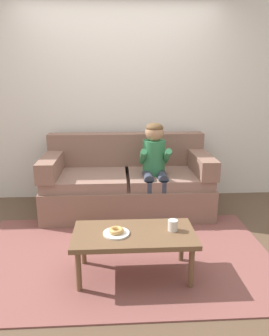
{
  "coord_description": "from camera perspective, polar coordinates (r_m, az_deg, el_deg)",
  "views": [
    {
      "loc": [
        -0.03,
        -2.82,
        1.58
      ],
      "look_at": [
        0.15,
        0.45,
        0.65
      ],
      "focal_mm": 33.77,
      "sensor_mm": 36.0,
      "label": 1
    }
  ],
  "objects": [
    {
      "name": "ground",
      "position": [
        3.23,
        -2.27,
        -13.43
      ],
      "size": [
        10.0,
        10.0,
        0.0
      ],
      "primitive_type": "plane",
      "color": "brown"
    },
    {
      "name": "wall_back",
      "position": [
        4.22,
        -2.84,
        13.39
      ],
      "size": [
        8.0,
        0.1,
        2.8
      ],
      "primitive_type": "cube",
      "color": "silver",
      "rests_on": "ground"
    },
    {
      "name": "area_rug",
      "position": [
        3.01,
        -2.19,
        -15.66
      ],
      "size": [
        2.73,
        1.66,
        0.01
      ],
      "primitive_type": "cube",
      "color": "brown",
      "rests_on": "ground"
    },
    {
      "name": "couch",
      "position": [
        3.87,
        -1.32,
        -2.89
      ],
      "size": [
        1.96,
        0.9,
        0.91
      ],
      "color": "#846051",
      "rests_on": "ground"
    },
    {
      "name": "coffee_table",
      "position": [
        2.6,
        -0.08,
        -12.42
      ],
      "size": [
        0.98,
        0.49,
        0.39
      ],
      "color": "brown",
      "rests_on": "ground"
    },
    {
      "name": "person_child",
      "position": [
        3.6,
        3.64,
        1.2
      ],
      "size": [
        0.34,
        0.58,
        1.1
      ],
      "color": "#337A4C",
      "rests_on": "ground"
    },
    {
      "name": "plate",
      "position": [
        2.55,
        -3.31,
        -11.68
      ],
      "size": [
        0.21,
        0.21,
        0.01
      ],
      "primitive_type": "cylinder",
      "color": "white",
      "rests_on": "coffee_table"
    },
    {
      "name": "donut",
      "position": [
        2.54,
        -3.32,
        -11.18
      ],
      "size": [
        0.16,
        0.16,
        0.04
      ],
      "primitive_type": "torus",
      "rotation": [
        0.0,
        0.0,
        1.19
      ],
      "color": "tan",
      "rests_on": "plate"
    },
    {
      "name": "mug",
      "position": [
        2.61,
        6.93,
        -10.23
      ],
      "size": [
        0.08,
        0.08,
        0.09
      ],
      "primitive_type": "cylinder",
      "color": "silver",
      "rests_on": "coffee_table"
    },
    {
      "name": "toy_controller",
      "position": [
        3.33,
        -8.5,
        -12.19
      ],
      "size": [
        0.23,
        0.09,
        0.05
      ],
      "rotation": [
        0.0,
        0.0,
        0.25
      ],
      "color": "gold",
      "rests_on": "ground"
    }
  ]
}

